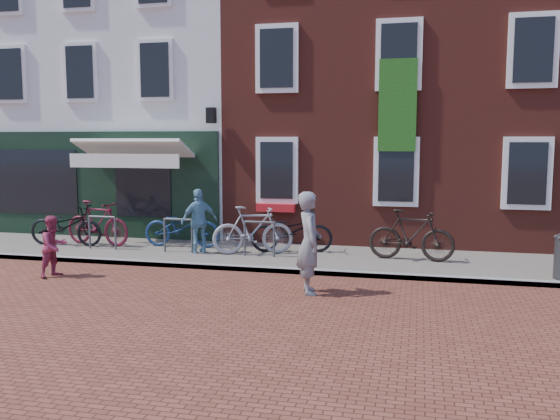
% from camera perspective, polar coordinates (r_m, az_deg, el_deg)
% --- Properties ---
extents(ground, '(80.00, 80.00, 0.00)m').
position_cam_1_polar(ground, '(12.80, -5.60, -5.80)').
color(ground, brown).
extents(sidewalk, '(24.00, 3.00, 0.10)m').
position_cam_1_polar(sidewalk, '(13.93, 0.31, -4.52)').
color(sidewalk, slate).
rests_on(sidewalk, ground).
extents(building_stucco, '(8.00, 8.00, 9.00)m').
position_cam_1_polar(building_stucco, '(20.95, -12.65, 11.33)').
color(building_stucco, silver).
rests_on(building_stucco, ground).
extents(building_brick_mid, '(6.00, 8.00, 10.00)m').
position_cam_1_polar(building_brick_mid, '(19.05, 7.17, 13.43)').
color(building_brick_mid, maroon).
rests_on(building_brick_mid, ground).
extents(woman, '(0.64, 0.79, 1.86)m').
position_cam_1_polar(woman, '(10.73, 2.83, -3.16)').
color(woman, slate).
rests_on(woman, ground).
extents(boy, '(0.64, 0.73, 1.26)m').
position_cam_1_polar(boy, '(12.91, -20.93, -3.27)').
color(boy, '#A0314F').
rests_on(boy, ground).
extents(cafe_person, '(0.92, 0.88, 1.53)m').
position_cam_1_polar(cafe_person, '(14.18, -7.78, -1.04)').
color(cafe_person, '#6396AF').
rests_on(cafe_person, sidewalk).
extents(bicycle_0, '(1.98, 0.76, 1.03)m').
position_cam_1_polar(bicycle_0, '(16.02, -19.90, -1.40)').
color(bicycle_0, black).
rests_on(bicycle_0, sidewalk).
extents(bicycle_1, '(1.96, 0.83, 1.14)m').
position_cam_1_polar(bicycle_1, '(15.79, -17.17, -1.21)').
color(bicycle_1, '#531121').
rests_on(bicycle_1, sidewalk).
extents(bicycle_2, '(1.99, 0.78, 1.03)m').
position_cam_1_polar(bicycle_2, '(15.06, -9.39, -1.59)').
color(bicycle_2, navy).
rests_on(bicycle_2, sidewalk).
extents(bicycle_3, '(1.97, 1.11, 1.14)m').
position_cam_1_polar(bicycle_3, '(13.92, -2.63, -1.95)').
color(bicycle_3, gray).
rests_on(bicycle_3, sidewalk).
extents(bicycle_4, '(2.05, 1.08, 1.03)m').
position_cam_1_polar(bicycle_4, '(14.17, 1.12, -2.02)').
color(bicycle_4, black).
rests_on(bicycle_4, sidewalk).
extents(bicycle_5, '(1.94, 0.74, 1.14)m').
position_cam_1_polar(bicycle_5, '(13.51, 12.51, -2.37)').
color(bicycle_5, black).
rests_on(bicycle_5, sidewalk).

